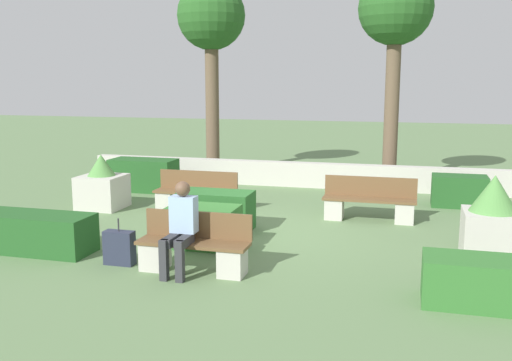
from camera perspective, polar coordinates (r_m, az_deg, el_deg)
name	(u,v)px	position (r m, az deg, el deg)	size (l,w,h in m)	color
ground_plane	(253,233)	(10.64, -0.28, -5.25)	(60.00, 60.00, 0.00)	#607F51
perimeter_wall	(302,175)	(15.20, 4.59, 0.60)	(11.97, 0.30, 0.65)	beige
bench_front	(194,250)	(8.52, -6.23, -6.92)	(1.68, 0.49, 0.86)	brown
bench_left_side	(195,197)	(12.32, -6.07, -1.62)	(1.77, 0.48, 0.86)	brown
bench_right_side	(369,204)	(11.72, 11.25, -2.34)	(1.85, 0.48, 0.86)	brown
person_seated_man	(181,224)	(8.34, -7.55, -4.29)	(0.38, 0.63, 1.35)	#333338
hedge_block_near_left	(216,211)	(10.83, -4.00, -3.01)	(1.37, 0.73, 0.73)	#286028
hedge_block_near_right	(459,191)	(13.55, 19.65, -1.00)	(1.19, 0.68, 0.70)	#235623
hedge_block_mid_left	(144,175)	(14.87, -11.17, 0.55)	(1.66, 0.78, 0.82)	#235623
hedge_block_mid_right	(204,227)	(9.73, -5.22, -4.60)	(1.17, 0.70, 0.70)	#33702D
hedge_block_far_left	(34,233)	(10.13, -21.31, -4.87)	(1.99, 0.74, 0.64)	#235623
hedge_block_far_right	(478,282)	(7.77, 21.35, -9.43)	(1.36, 0.72, 0.61)	#33702D
planter_corner_left	(492,221)	(9.66, 22.56, -3.80)	(0.88, 0.88, 1.36)	beige
planter_corner_right	(102,186)	(13.02, -15.13, -0.53)	(0.92, 0.92, 1.20)	beige
suitcase	(119,248)	(9.04, -13.50, -6.56)	(0.47, 0.20, 0.73)	#282D42
tree_leftmost	(211,23)	(17.41, -4.50, 15.48)	(2.01, 2.01, 5.68)	brown
tree_center_left	(395,15)	(16.00, 13.77, 15.76)	(1.96, 1.96, 5.66)	brown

